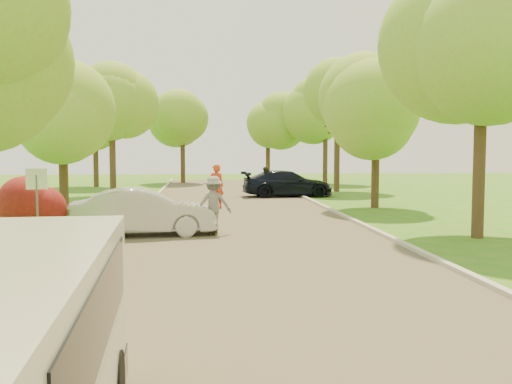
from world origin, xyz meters
name	(u,v)px	position (x,y,z in m)	size (l,w,h in m)	color
ground	(275,281)	(0.00, 0.00, 0.00)	(100.00, 100.00, 0.00)	#2E6919
road	(246,227)	(0.00, 8.00, 0.01)	(8.00, 60.00, 0.01)	#4C4438
curb_left	(126,227)	(-4.05, 8.00, 0.06)	(0.18, 60.00, 0.12)	#B2AD9E
curb_right	(361,224)	(4.05, 8.00, 0.06)	(0.18, 60.00, 0.12)	#B2AD9E
street_sign	(37,192)	(-5.80, 4.00, 1.56)	(0.55, 0.06, 2.17)	#59595E
red_shrub	(35,204)	(-6.30, 5.50, 1.10)	(1.70, 1.70, 1.95)	#382619
tree_l_midb	(67,101)	(-6.81, 12.00, 4.59)	(4.30, 4.20, 6.62)	#382619
tree_l_far	(115,100)	(-6.39, 22.00, 5.47)	(4.92, 4.80, 7.79)	#382619
tree_r_mida	(490,52)	(7.02, 5.00, 5.54)	(5.13, 5.00, 7.95)	#382619
tree_r_midb	(381,100)	(6.60, 14.00, 4.88)	(4.51, 4.40, 7.01)	#382619
tree_r_far	(341,99)	(7.23, 24.00, 5.83)	(5.33, 5.20, 8.34)	#382619
tree_bg_a	(98,112)	(-8.78, 30.00, 5.31)	(5.12, 5.00, 7.72)	#382619
tree_bg_b	(329,112)	(8.22, 32.00, 5.54)	(5.12, 5.00, 7.95)	#382619
tree_bg_c	(185,119)	(-2.79, 34.00, 5.02)	(4.92, 4.80, 7.33)	#382619
tree_bg_d	(271,117)	(4.22, 36.00, 5.31)	(5.12, 5.00, 7.72)	#382619
silver_sedan	(143,212)	(-3.30, 6.38, 0.73)	(1.55, 4.45, 1.46)	#ACADB1
dark_sedan	(287,184)	(3.29, 20.30, 0.74)	(2.07, 5.09, 1.48)	black
longboard	(214,231)	(-1.13, 6.50, 0.10)	(0.27, 0.89, 0.10)	black
skateboarder	(213,203)	(-1.13, 6.50, 0.97)	(1.11, 0.64, 1.72)	slate
person_striped	(216,186)	(-0.86, 14.40, 1.00)	(0.73, 0.48, 2.00)	red
person_olive	(265,182)	(2.00, 20.04, 0.85)	(0.83, 0.65, 1.71)	#333620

